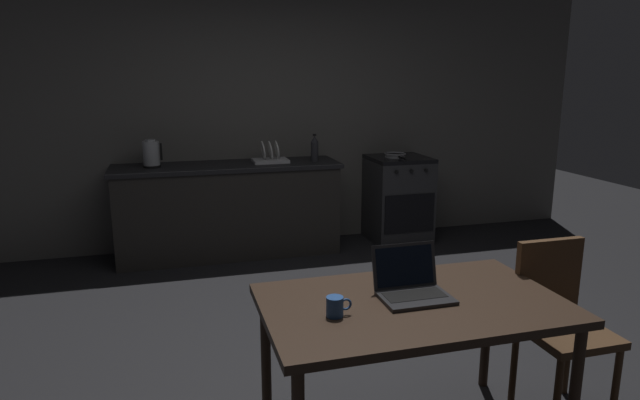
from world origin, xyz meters
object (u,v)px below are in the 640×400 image
Objects in this scene: dining_table at (413,315)px; dish_rack at (270,157)px; bottle at (315,148)px; chair at (558,316)px; laptop at (412,287)px; frying_pan at (395,155)px; electric_kettle at (151,154)px; coffee_mug at (335,306)px; stove_oven at (398,199)px.

dish_rack is at bearing 91.26° from dining_table.
bottle is at bearing 83.22° from dining_table.
laptop reaches higher than chair.
dish_rack is (-1.31, 0.03, 0.02)m from frying_pan.
electric_kettle reaches higher than chair.
laptop is at bearing 15.03° from coffee_mug.
stove_oven is 3.47× the size of electric_kettle.
stove_oven is 2.64× the size of dish_rack.
frying_pan is at bearing 62.66° from coffee_mug.
bottle is (-0.93, -0.05, 0.58)m from stove_oven.
chair is at bearing -56.50° from electric_kettle.
electric_kettle is at bearing 110.66° from dining_table.
bottle reaches higher than frying_pan.
dining_table is 0.86m from chair.
bottle is 0.88m from frying_pan.
coffee_mug is at bearing -117.91° from stove_oven.
electric_kettle is at bearing 115.85° from laptop.
chair is 3.10m from bottle.
dining_table is 3.36m from electric_kettle.
chair is 2.82× the size of laptop.
bottle is at bearing -177.07° from stove_oven.
laptop is at bearing -88.48° from dish_rack.
stove_oven is 1.10m from bottle.
chair is 3.49× the size of electric_kettle.
dining_table is (-1.30, -3.13, 0.21)m from stove_oven.
coffee_mug is at bearing -117.34° from frying_pan.
stove_oven is at bearing 62.09° from coffee_mug.
dish_rack is at bearing 179.90° from stove_oven.
electric_kettle is 2.42m from frying_pan.
laptop is at bearing -111.94° from frying_pan.
frying_pan is at bearing 66.49° from chair.
bottle reaches higher than dish_rack.
chair is 2.65× the size of dish_rack.
dish_rack is (-0.44, 0.05, -0.08)m from bottle.
dish_rack is at bearing 0.00° from electric_kettle.
bottle reaches higher than chair.
frying_pan reaches higher than stove_oven.
dish_rack is (-1.37, 0.00, 0.50)m from stove_oven.
stove_oven is at bearing 67.49° from dining_table.
bottle is (-0.48, 3.02, 0.50)m from chair.
coffee_mug is 3.21m from dish_rack.
dining_table is 0.41m from coffee_mug.
electric_kettle is at bearing 180.00° from dish_rack.
stove_oven is at bearing -0.10° from dish_rack.
chair is 3.23m from dish_rack.
chair reaches higher than stove_oven.
electric_kettle is (-2.48, 0.00, 0.57)m from stove_oven.
coffee_mug is 0.33× the size of dish_rack.
dish_rack is at bearing 84.22° from coffee_mug.
electric_kettle reaches higher than stove_oven.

